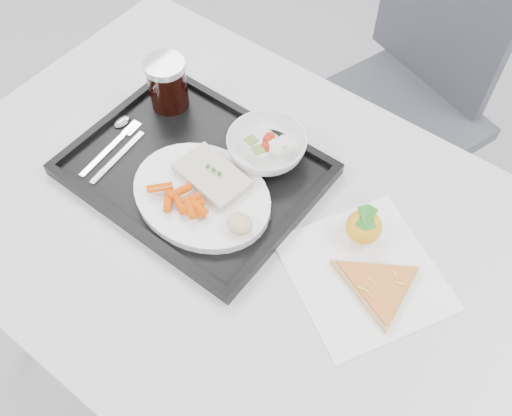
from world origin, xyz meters
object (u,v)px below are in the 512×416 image
object	(u,v)px
dinner_plate	(202,195)
salad_bowl	(267,147)
chair	(410,80)
tangerine	(364,227)
cola_glass	(167,83)
tray	(195,171)
pizza_slice	(379,286)
table	(244,241)

from	to	relation	value
dinner_plate	salad_bowl	xyz separation A→B (m)	(0.03, 0.15, 0.01)
chair	tangerine	xyz separation A→B (m)	(0.20, -0.64, 0.25)
dinner_plate	tangerine	world-z (taller)	tangerine
chair	cola_glass	distance (m)	0.73
tray	salad_bowl	distance (m)	0.15
chair	tray	distance (m)	0.76
tray	dinner_plate	size ratio (longest dim) A/B	1.67
chair	pizza_slice	bearing A→B (deg)	-68.67
chair	pizza_slice	xyz separation A→B (m)	(0.28, -0.71, 0.22)
tray	tangerine	size ratio (longest dim) A/B	5.43
table	cola_glass	bearing A→B (deg)	156.15
tray	tangerine	bearing A→B (deg)	12.35
salad_bowl	table	bearing A→B (deg)	-68.95
cola_glass	pizza_slice	bearing A→B (deg)	-10.07
table	dinner_plate	world-z (taller)	dinner_plate
table	chair	xyz separation A→B (m)	(-0.02, 0.74, -0.15)
pizza_slice	cola_glass	bearing A→B (deg)	169.93
table	pizza_slice	size ratio (longest dim) A/B	6.02
salad_bowl	cola_glass	world-z (taller)	cola_glass
table	salad_bowl	distance (m)	0.18
salad_bowl	cola_glass	bearing A→B (deg)	-177.58
dinner_plate	salad_bowl	world-z (taller)	salad_bowl
chair	pizza_slice	distance (m)	0.80
tray	pizza_slice	world-z (taller)	tray
dinner_plate	cola_glass	xyz separation A→B (m)	(-0.21, 0.14, 0.05)
salad_bowl	pizza_slice	bearing A→B (deg)	-19.02
table	tray	bearing A→B (deg)	168.41
salad_bowl	cola_glass	size ratio (longest dim) A/B	1.41
chair	dinner_plate	size ratio (longest dim) A/B	3.44
cola_glass	tray	bearing A→B (deg)	-33.52
dinner_plate	table	bearing A→B (deg)	9.26
table	tangerine	size ratio (longest dim) A/B	14.47
tray	table	bearing A→B (deg)	-11.59
cola_glass	tangerine	xyz separation A→B (m)	(0.48, -0.03, -0.04)
table	tangerine	bearing A→B (deg)	28.48
dinner_plate	tangerine	bearing A→B (deg)	22.94
table	tangerine	xyz separation A→B (m)	(0.19, 0.10, 0.10)
salad_bowl	pizza_slice	distance (m)	0.34
pizza_slice	table	bearing A→B (deg)	-173.15
dinner_plate	chair	bearing A→B (deg)	84.70
cola_glass	pizza_slice	size ratio (longest dim) A/B	0.54
tray	chair	bearing A→B (deg)	79.91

